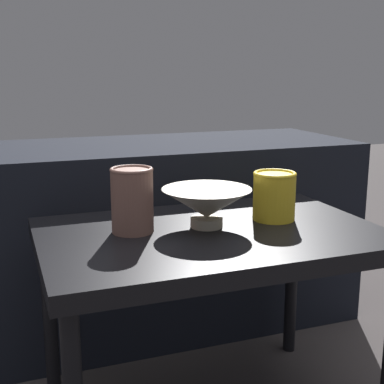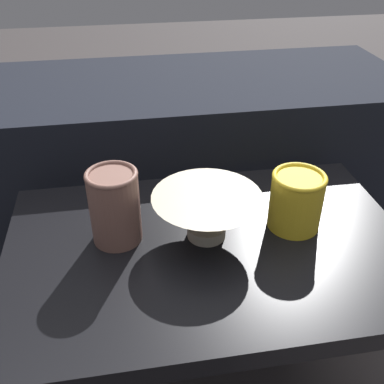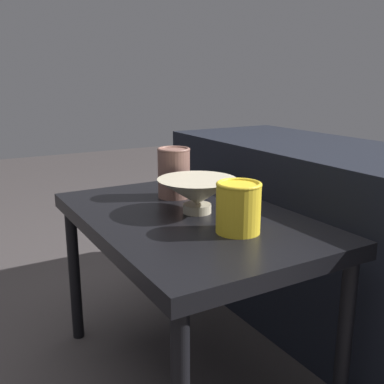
% 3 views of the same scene
% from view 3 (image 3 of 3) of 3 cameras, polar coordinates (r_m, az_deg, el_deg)
% --- Properties ---
extents(ground_plane, '(8.00, 8.00, 0.00)m').
position_cam_3_polar(ground_plane, '(1.41, -0.43, -22.12)').
color(ground_plane, '#383333').
extents(table, '(0.78, 0.51, 0.49)m').
position_cam_3_polar(table, '(1.20, -0.47, -5.14)').
color(table, black).
rests_on(table, ground_plane).
extents(couch_backdrop, '(1.37, 0.50, 0.62)m').
position_cam_3_polar(couch_backdrop, '(1.59, 17.73, -5.82)').
color(couch_backdrop, black).
rests_on(couch_backdrop, ground_plane).
extents(bowl, '(0.21, 0.21, 0.09)m').
position_cam_3_polar(bowl, '(1.18, 0.70, -0.05)').
color(bowl, '#B2A88E').
rests_on(bowl, table).
extents(vase_textured_left, '(0.10, 0.10, 0.15)m').
position_cam_3_polar(vase_textured_left, '(1.33, -2.32, 2.56)').
color(vase_textured_left, brown).
rests_on(vase_textured_left, table).
extents(vase_colorful_right, '(0.11, 0.11, 0.12)m').
position_cam_3_polar(vase_colorful_right, '(1.04, 5.91, -1.83)').
color(vase_colorful_right, gold).
rests_on(vase_colorful_right, table).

